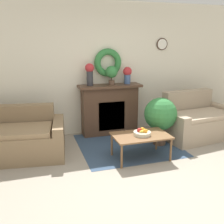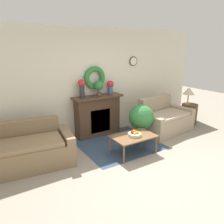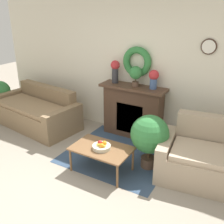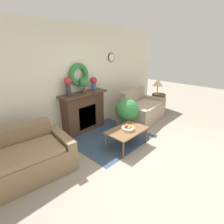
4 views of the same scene
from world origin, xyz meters
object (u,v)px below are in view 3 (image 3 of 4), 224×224
Objects in this scene: couch_left at (36,112)px; vase_on_mantel_left at (115,70)px; vase_on_mantel_right at (154,78)px; potted_plant_floor_by_couch at (0,94)px; potted_plant_floor_by_loveseat at (150,135)px; potted_plant_on_mantel at (136,74)px; fireplace at (133,111)px; loveseat_right at (211,160)px; coffee_table at (102,150)px; fruit_bowl at (102,146)px.

vase_on_mantel_left is at bearing 28.21° from couch_left.
vase_on_mantel_right is (2.43, 0.61, 0.95)m from couch_left.
potted_plant_floor_by_loveseat is (3.99, -0.34, 0.08)m from potted_plant_floor_by_couch.
fireplace is at bearing 160.24° from potted_plant_on_mantel.
potted_plant_on_mantel reaches higher than loveseat_right.
fireplace is 2.94× the size of vase_on_mantel_left.
coffee_table is 2.42× the size of potted_plant_on_mantel.
couch_left is 2.32× the size of potted_plant_floor_by_loveseat.
coffee_table is at bearing -100.97° from vase_on_mantel_right.
vase_on_mantel_left reaches higher than couch_left.
couch_left is at bearing -163.43° from fireplace.
fruit_bowl is at bearing -85.88° from potted_plant_on_mantel.
potted_plant_floor_by_loveseat is (0.68, -0.88, -0.72)m from potted_plant_on_mantel.
fruit_bowl is 0.78m from potted_plant_floor_by_loveseat.
potted_plant_floor_by_loveseat is at bearing 40.28° from fruit_bowl.
potted_plant_floor_by_couch is (-3.65, -0.55, -0.76)m from vase_on_mantel_right.
couch_left is 1.29× the size of loveseat_right.
vase_on_mantel_right is at bearing 8.60° from potted_plant_floor_by_couch.
fireplace is 0.88m from vase_on_mantel_left.
vase_on_mantel_left is at bearing -180.00° from vase_on_mantel_right.
fireplace is 0.76m from potted_plant_on_mantel.
loveseat_right is 2.00× the size of potted_plant_floor_by_couch.
potted_plant_floor_by_loveseat reaches higher than coffee_table.
vase_on_mantel_left reaches higher than loveseat_right.
potted_plant_floor_by_loveseat is (0.72, -0.89, 0.05)m from fireplace.
vase_on_mantel_right is 0.39× the size of potted_plant_floor_by_loveseat.
vase_on_mantel_right reaches higher than potted_plant_floor_by_couch.
vase_on_mantel_right is at bearing 0.00° from vase_on_mantel_left.
potted_plant_floor_by_loveseat is at bearing -4.91° from potted_plant_floor_by_couch.
potted_plant_floor_by_couch is at bearing -169.04° from vase_on_mantel_left.
potted_plant_on_mantel reaches higher than couch_left.
coffee_table is 0.09m from fruit_bowl.
couch_left reaches higher than potted_plant_floor_by_couch.
potted_plant_floor_by_loveseat is (0.59, 0.50, 0.12)m from fruit_bowl.
vase_on_mantel_left is (1.63, 0.61, 1.00)m from couch_left.
fireplace is at bearing 149.22° from loveseat_right.
couch_left is 1.23m from potted_plant_floor_by_couch.
vase_on_mantel_left reaches higher than fireplace.
fireplace is 0.62× the size of couch_left.
potted_plant_floor_by_couch is at bearing 166.15° from fruit_bowl.
vase_on_mantel_left is (-0.41, 0.01, 0.78)m from fireplace.
fireplace is 3.70× the size of vase_on_mantel_right.
fruit_bowl is 1.61m from potted_plant_on_mantel.
coffee_table is (0.13, -1.37, -0.16)m from fireplace.
vase_on_mantel_right is (0.80, 0.00, -0.06)m from vase_on_mantel_left.
couch_left is at bearing 160.40° from fruit_bowl.
couch_left is at bearing 174.20° from potted_plant_floor_by_loveseat.
potted_plant_floor_by_loveseat is at bearing 38.49° from coffee_table.
couch_left is 5.98× the size of vase_on_mantel_right.
fruit_bowl reaches higher than coffee_table.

